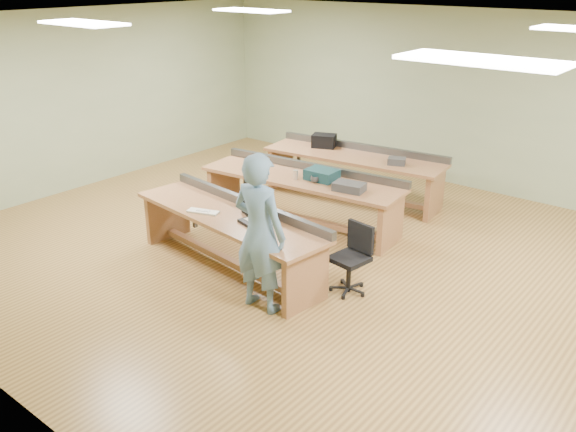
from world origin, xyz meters
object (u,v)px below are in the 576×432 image
object	(u,v)px
camera_bag	(252,208)
drinks_can	(296,174)
laptop_base	(255,222)
parts_bin_grey	(349,187)
workbench_back	(354,166)
mug	(315,179)
workbench_mid	(302,189)
parts_bin_teal	(322,175)
task_chair	(351,267)
person	(260,233)
workbench_front	(230,228)

from	to	relation	value
camera_bag	drinks_can	world-z (taller)	camera_bag
laptop_base	parts_bin_grey	world-z (taller)	parts_bin_grey
workbench_back	parts_bin_grey	distance (m)	1.76
camera_bag	mug	xyz separation A→B (m)	(-0.12, 1.47, -0.04)
camera_bag	drinks_can	xyz separation A→B (m)	(-0.44, 1.42, -0.02)
workbench_mid	laptop_base	xyz separation A→B (m)	(0.66, -1.76, 0.21)
workbench_back	mug	size ratio (longest dim) A/B	24.60
parts_bin_teal	drinks_can	xyz separation A→B (m)	(-0.32, -0.21, -0.01)
task_chair	mug	world-z (taller)	mug
workbench_mid	parts_bin_teal	world-z (taller)	parts_bin_teal
laptop_base	parts_bin_grey	xyz separation A→B (m)	(0.22, 1.68, 0.04)
person	mug	world-z (taller)	person
camera_bag	parts_bin_teal	xyz separation A→B (m)	(-0.12, 1.63, -0.01)
laptop_base	mug	distance (m)	1.70
person	drinks_can	distance (m)	2.36
camera_bag	parts_bin_grey	bearing A→B (deg)	96.52
drinks_can	parts_bin_teal	bearing A→B (deg)	33.23
workbench_front	parts_bin_teal	bearing A→B (deg)	92.94
parts_bin_grey	drinks_can	xyz separation A→B (m)	(-0.89, -0.07, 0.01)
workbench_back	drinks_can	world-z (taller)	drinks_can
workbench_front	task_chair	size ratio (longest dim) A/B	3.60
workbench_mid	laptop_base	world-z (taller)	workbench_mid
person	drinks_can	size ratio (longest dim) A/B	13.99
workbench_front	laptop_base	world-z (taller)	workbench_front
workbench_front	camera_bag	xyz separation A→B (m)	(0.23, 0.15, 0.28)
laptop_base	parts_bin_grey	bearing A→B (deg)	97.23
drinks_can	parts_bin_grey	bearing A→B (deg)	4.30
task_chair	parts_bin_teal	size ratio (longest dim) A/B	1.90
workbench_front	drinks_can	bearing A→B (deg)	104.01
camera_bag	mug	size ratio (longest dim) A/B	2.07
parts_bin_teal	workbench_mid	bearing A→B (deg)	-168.24
laptop_base	mug	bearing A→B (deg)	116.63
camera_bag	parts_bin_grey	xyz separation A→B (m)	(0.45, 1.49, -0.03)
workbench_back	camera_bag	distance (m)	3.03
parts_bin_grey	mug	size ratio (longest dim) A/B	3.34
workbench_back	drinks_can	distance (m)	1.58
camera_bag	task_chair	xyz separation A→B (m)	(1.29, 0.32, -0.53)
person	mug	bearing A→B (deg)	-71.15
workbench_front	laptop_base	size ratio (longest dim) A/B	8.55
camera_bag	task_chair	size ratio (longest dim) A/B	0.31
laptop_base	drinks_can	bearing A→B (deg)	127.14
mug	camera_bag	bearing A→B (deg)	-85.21
laptop_base	person	bearing A→B (deg)	-28.84
workbench_back	mug	distance (m)	1.57
workbench_front	camera_bag	world-z (taller)	camera_bag
workbench_front	camera_bag	distance (m)	0.40
workbench_back	camera_bag	world-z (taller)	camera_bag
workbench_front	laptop_base	bearing A→B (deg)	1.17
workbench_back	task_chair	world-z (taller)	workbench_back
person	parts_bin_teal	bearing A→B (deg)	-72.59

